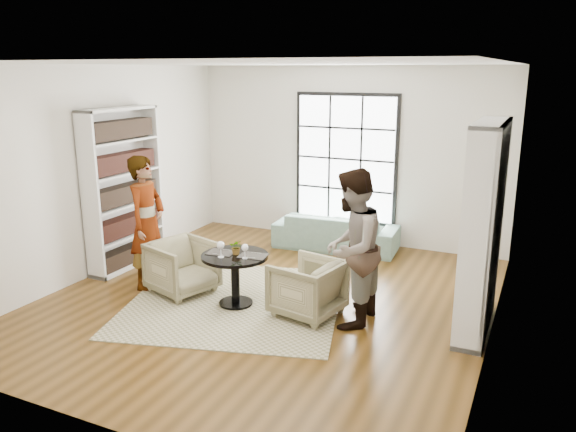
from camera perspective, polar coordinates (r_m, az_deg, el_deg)
The scene contains 16 objects.
ground at distance 7.45m, azimuth -2.05°, elevation -8.51°, with size 6.00×6.00×0.00m, color brown.
room_shell at distance 7.53m, azimuth -0.27°, elevation 1.81°, with size 6.00×6.01×6.00m.
rug at distance 7.43m, azimuth -5.36°, elevation -8.59°, with size 2.67×2.67×0.01m, color tan.
pedestal_table at distance 7.15m, azimuth -5.40°, elevation -5.33°, with size 0.85×0.85×0.68m.
sofa at distance 9.46m, azimuth 4.89°, elevation -1.54°, with size 2.04×0.80×0.60m, color gray.
armchair_left at distance 7.70m, azimuth -10.67°, elevation -5.12°, with size 0.77×0.79×0.72m, color #C4BE8C.
armchair_right at distance 6.90m, azimuth 1.96°, elevation -7.31°, with size 0.75×0.77×0.70m, color tan.
person_left at distance 7.86m, azimuth -14.14°, elevation -0.65°, with size 0.67×0.44×1.83m, color gray.
person_right at distance 6.52m, azimuth 6.46°, elevation -3.31°, with size 0.90×0.70×1.86m, color gray.
placemat_left at distance 7.18m, azimuth -6.79°, elevation -3.70°, with size 0.34×0.26×0.01m, color black.
placemat_right at distance 7.02m, azimuth -3.56°, elevation -4.05°, with size 0.34×0.26×0.01m, color black.
cutlery_left at distance 7.18m, azimuth -6.80°, elevation -3.65°, with size 0.14×0.22×0.01m, color silver, non-canonical shape.
cutlery_right at distance 7.02m, azimuth -3.56°, elevation -3.99°, with size 0.14×0.22×0.01m, color silver, non-canonical shape.
wine_glass_left at distance 6.97m, azimuth -6.86°, elevation -3.02°, with size 0.09×0.09×0.21m.
wine_glass_right at distance 6.90m, azimuth -4.41°, elevation -3.26°, with size 0.09×0.09×0.19m.
flower_centerpiece at distance 7.08m, azimuth -5.25°, elevation -3.15°, with size 0.17×0.15×0.19m, color gray.
Camera 1 is at (3.13, -6.09, 2.93)m, focal length 35.00 mm.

